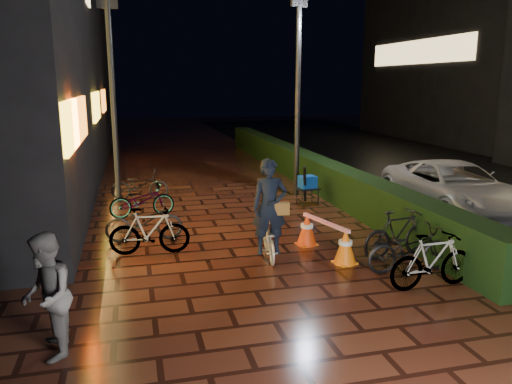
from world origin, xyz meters
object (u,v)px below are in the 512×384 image
object	(u,v)px
bystander_person	(47,297)
traffic_barrier	(325,237)
cart_assembly	(307,184)
van	(454,187)
cyclist	(269,222)

from	to	relation	value
bystander_person	traffic_barrier	distance (m)	5.51
bystander_person	traffic_barrier	xyz separation A→B (m)	(4.75, 2.76, -0.46)
cart_assembly	bystander_person	bearing A→B (deg)	-130.66
van	cyclist	xyz separation A→B (m)	(-5.66, -2.25, 0.07)
bystander_person	cyclist	size ratio (longest dim) A/B	0.81
cyclist	bystander_person	bearing A→B (deg)	-142.49
cart_assembly	traffic_barrier	bearing A→B (deg)	-104.85
traffic_barrier	cart_assembly	size ratio (longest dim) A/B	1.47
bystander_person	van	bearing A→B (deg)	112.06
bystander_person	traffic_barrier	bearing A→B (deg)	113.73
van	traffic_barrier	distance (m)	5.05
traffic_barrier	cyclist	bearing A→B (deg)	179.86
van	cart_assembly	xyz separation A→B (m)	(-3.44, 1.76, -0.07)
van	cyclist	distance (m)	6.09
cyclist	cart_assembly	world-z (taller)	cyclist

